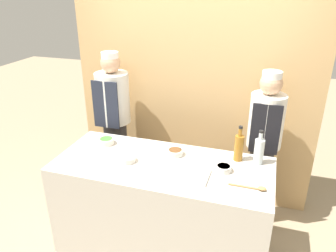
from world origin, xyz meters
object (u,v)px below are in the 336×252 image
Objects in this scene: sauce_bowl_green at (106,141)px; chef_right at (263,145)px; cutting_board at (186,174)px; chef_left at (114,122)px; sauce_bowl_purple at (127,159)px; sauce_bowl_brown at (175,152)px; bottle_clear at (259,151)px; sauce_bowl_yellow at (224,168)px; bottle_amber at (239,147)px; wooden_spoon at (254,188)px.

sauce_bowl_green is 0.09× the size of chef_right.
sauce_bowl_green is at bearing 160.67° from cutting_board.
sauce_bowl_green is 0.09× the size of chef_left.
sauce_bowl_purple is 1.01× the size of sauce_bowl_brown.
bottle_clear is at bearing -93.78° from chef_right.
chef_right is (0.29, 0.67, -0.07)m from sauce_bowl_yellow.
chef_right is at bearing 86.22° from bottle_clear.
sauce_bowl_yellow is 1.47m from chef_left.
bottle_amber is (0.90, 0.31, 0.10)m from sauce_bowl_purple.
chef_left is (-0.18, 0.52, -0.05)m from sauce_bowl_green.
sauce_bowl_brown is at bearing -144.23° from chef_right.
chef_right is (1.59, 0.00, -0.03)m from chef_left.
sauce_bowl_brown reaches higher than sauce_bowl_purple.
chef_left is at bearing -180.00° from chef_right.
chef_left reaches higher than bottle_clear.
wooden_spoon is at bearing -3.75° from cutting_board.
bottle_clear is at bearing 89.47° from wooden_spoon.
sauce_bowl_green is at bearing 179.43° from sauce_bowl_brown.
cutting_board is (-0.27, -0.15, -0.02)m from sauce_bowl_yellow.
sauce_bowl_brown is 0.55m from bottle_amber.
bottle_clear is at bearing 34.61° from cutting_board.
wooden_spoon is at bearing -25.03° from sauce_bowl_brown.
bottle_clear is (0.26, 0.21, 0.09)m from sauce_bowl_yellow.
wooden_spoon is (1.38, -0.34, -0.02)m from sauce_bowl_green.
bottle_amber is (1.22, 0.07, 0.09)m from sauce_bowl_green.
cutting_board is at bearing -134.41° from bottle_amber.
chef_left reaches higher than sauce_bowl_purple.
sauce_bowl_brown is (0.68, -0.01, -0.00)m from sauce_bowl_green.
sauce_bowl_yellow is 0.42× the size of bottle_clear.
chef_left is at bearing 123.10° from sauce_bowl_purple.
chef_right is at bearing 55.81° from cutting_board.
wooden_spoon is at bearing -4.93° from sauce_bowl_purple.
sauce_bowl_purple is at bearing -36.99° from sauce_bowl_green.
sauce_bowl_purple is 0.46× the size of bottle_amber.
chef_left is (-1.56, 0.46, -0.13)m from bottle_clear.
sauce_bowl_yellow is at bearing -112.99° from chef_right.
wooden_spoon is at bearing -13.62° from sauce_bowl_green.
cutting_board is 0.65m from bottle_clear.
sauce_bowl_green reaches higher than sauce_bowl_purple.
sauce_bowl_purple is 0.99× the size of sauce_bowl_green.
sauce_bowl_brown is at bearing 33.62° from sauce_bowl_purple.
sauce_bowl_purple is at bearing -173.30° from sauce_bowl_yellow.
chef_right is at bearing 66.52° from bottle_amber.
sauce_bowl_brown reaches higher than wooden_spoon.
bottle_clear reaches higher than sauce_bowl_yellow.
sauce_bowl_brown is 0.91m from chef_right.
sauce_bowl_yellow is at bearing 28.91° from cutting_board.
chef_right is at bearing 67.01° from sauce_bowl_yellow.
chef_right is at bearing 87.73° from wooden_spoon.
sauce_bowl_brown is at bearing 154.97° from wooden_spoon.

